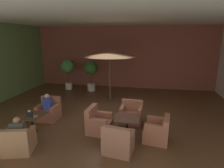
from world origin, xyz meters
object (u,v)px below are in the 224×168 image
Objects in this scene: armchair_front_right_west at (99,123)px; patio_umbrella_tall_red at (110,54)px; patron_blue_shirt at (18,129)px; patron_by_window at (47,102)px; potted_tree_mid_left at (68,69)px; iced_drink_cup at (29,112)px; armchair_front_right_north at (118,142)px; armchair_front_right_south at (131,115)px; potted_tree_left_corner at (91,71)px; cafe_table_front_left at (31,118)px; armchair_front_left_north at (49,111)px; cafe_table_front_right at (127,121)px; armchair_front_left_east at (19,142)px; armchair_front_right_east at (157,131)px; open_laptop at (31,116)px.

armchair_front_right_west is 0.33× the size of patio_umbrella_tall_red.
patron_blue_shirt is 1.01× the size of patron_by_window.
iced_drink_cup is at bearing -80.32° from potted_tree_mid_left.
armchair_front_right_north is 1.99m from armchair_front_right_south.
potted_tree_left_corner reaches higher than armchair_front_right_north.
patron_by_window is (-2.24, 0.61, 0.39)m from armchair_front_right_west.
cafe_table_front_left is 0.92× the size of armchair_front_left_north.
armchair_front_left_north is at bearing 150.86° from armchair_front_right_north.
patron_by_window reaches higher than cafe_table_front_right.
potted_tree_mid_left is (-2.98, 1.43, -1.09)m from patio_umbrella_tall_red.
armchair_front_right_west is 2.49m from patron_blue_shirt.
potted_tree_left_corner reaches higher than armchair_front_left_north.
patio_umbrella_tall_red is (-1.15, 4.63, 2.09)m from armchair_front_right_north.
iced_drink_cup is at bearing 110.07° from patron_blue_shirt.
armchair_front_left_north is 1.10× the size of cafe_table_front_right.
armchair_front_right_east is (3.91, 1.33, 0.02)m from armchair_front_left_east.
armchair_front_right_south is at bearing -43.28° from potted_tree_mid_left.
cafe_table_front_left is 1.09m from patron_blue_shirt.
patio_umbrella_tall_red is at bearing 103.98° from armchair_front_right_north.
armchair_front_left_north is at bearing -175.57° from armchair_front_right_south.
potted_tree_mid_left is 6.67m from patron_blue_shirt.
cafe_table_front_right is at bearing -4.65° from armchair_front_right_west.
iced_drink_cup is at bearing 167.77° from armchair_front_right_north.
patron_blue_shirt is at bearing -91.65° from potted_tree_left_corner.
armchair_front_right_west is at bearing 16.49° from open_laptop.
cafe_table_front_left is at bearing 105.54° from patron_blue_shirt.
armchair_front_right_east is 1.30× the size of patron_blue_shirt.
potted_tree_mid_left is at bearing 100.81° from cafe_table_front_left.
patron_by_window is (-1.94, -2.96, -1.70)m from patio_umbrella_tall_red.
cafe_table_front_right is 0.94× the size of armchair_front_right_south.
cafe_table_front_right is 3.38m from iced_drink_cup.
armchair_front_left_north reaches higher than open_laptop.
cafe_table_front_right is (3.23, 0.39, 0.00)m from cafe_table_front_left.
patron_by_window is at bearing 97.86° from patron_blue_shirt.
potted_tree_left_corner is 0.96× the size of potted_tree_mid_left.
open_laptop is (-4.10, -0.40, 0.38)m from armchair_front_right_east.
armchair_front_right_east is at bearing -11.88° from armchair_front_left_north.
armchair_front_right_north is 8.20× the size of iced_drink_cup.
cafe_table_front_left is 0.96× the size of armchair_front_right_south.
potted_tree_mid_left is at bearing 101.58° from patron_blue_shirt.
patron_blue_shirt is (-1.94, -1.52, 0.36)m from armchair_front_right_west.
armchair_front_right_south is 6.04m from potted_tree_mid_left.
open_laptop is at bearing -170.05° from cafe_table_front_right.
armchair_front_right_east is 7.47m from potted_tree_mid_left.
patio_umbrella_tall_red is 4.08× the size of patron_blue_shirt.
cafe_table_front_left is 1.15m from armchair_front_left_east.
patio_umbrella_tall_red reaches higher than patron_blue_shirt.
potted_tree_mid_left is (-4.34, 4.08, 1.00)m from armchair_front_right_south.
iced_drink_cup is (-4.34, -0.14, 0.38)m from armchair_front_right_east.
armchair_front_left_east is 1.03× the size of armchair_front_right_north.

